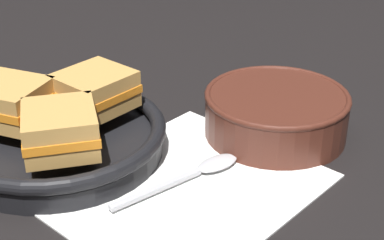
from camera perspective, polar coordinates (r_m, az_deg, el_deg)
ground_plane at (r=0.72m, az=0.03°, el=-2.94°), size 4.00×4.00×0.00m
napkin at (r=0.65m, az=-0.78°, el=-6.50°), size 0.31×0.27×0.00m
soup_bowl at (r=0.74m, az=8.16°, el=0.86°), size 0.18×0.18×0.06m
spoon at (r=0.66m, az=0.92°, el=-4.85°), size 0.17×0.03×0.01m
skillet at (r=0.72m, az=-12.94°, el=-1.82°), size 0.34×0.26×0.04m
sandwich_near_left at (r=0.73m, az=-9.41°, el=2.83°), size 0.10×0.09×0.05m
sandwich_near_right at (r=0.72m, az=-17.32°, el=1.75°), size 0.11×0.11×0.05m
sandwich_far_left at (r=0.64m, az=-12.66°, el=-0.90°), size 0.11×0.11×0.05m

